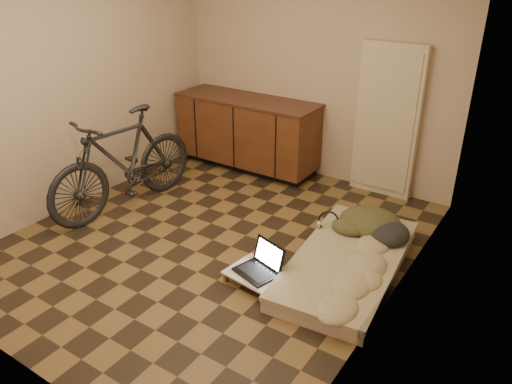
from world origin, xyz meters
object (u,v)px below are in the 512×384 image
Objects in this scene: bicycle at (122,157)px; laptop at (260,266)px; futon at (347,263)px; lap_desk at (263,276)px.

bicycle is 4.40× the size of laptop.
laptop reaches higher than futon.
futon is at bearing 57.21° from lap_desk.
futon is (2.50, 0.22, -0.52)m from bicycle.
lap_desk is at bearing -19.54° from laptop.
lap_desk is 1.55× the size of laptop.
bicycle is 2.85× the size of lap_desk.
bicycle is 1.01× the size of futon.
laptop is at bearing 151.12° from lap_desk.
bicycle reaches higher than laptop.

